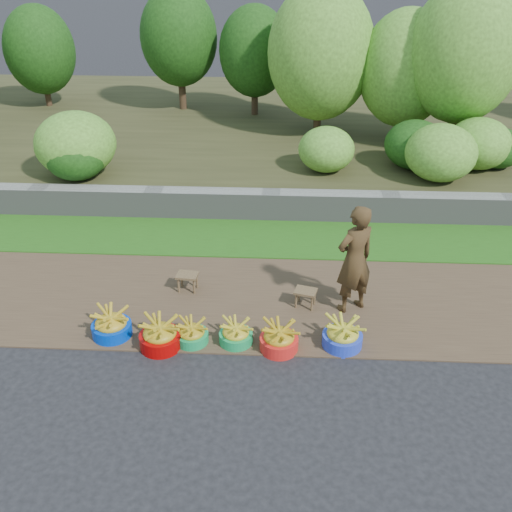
# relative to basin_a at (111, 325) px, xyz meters

# --- Properties ---
(ground_plane) EXTENTS (120.00, 120.00, 0.00)m
(ground_plane) POSITION_rel_basin_a_xyz_m (2.04, -0.33, -0.18)
(ground_plane) COLOR black
(ground_plane) RESTS_ON ground
(dirt_shoulder) EXTENTS (80.00, 2.50, 0.02)m
(dirt_shoulder) POSITION_rel_basin_a_xyz_m (2.04, 0.92, -0.17)
(dirt_shoulder) COLOR #4A3827
(dirt_shoulder) RESTS_ON ground
(grass_verge) EXTENTS (80.00, 1.50, 0.04)m
(grass_verge) POSITION_rel_basin_a_xyz_m (2.04, 2.92, -0.16)
(grass_verge) COLOR #255E16
(grass_verge) RESTS_ON ground
(retaining_wall) EXTENTS (80.00, 0.35, 0.55)m
(retaining_wall) POSITION_rel_basin_a_xyz_m (2.04, 3.77, 0.10)
(retaining_wall) COLOR gray
(retaining_wall) RESTS_ON ground
(earth_bank) EXTENTS (80.00, 10.00, 0.50)m
(earth_bank) POSITION_rel_basin_a_xyz_m (2.04, 8.67, 0.07)
(earth_bank) COLOR #38381C
(earth_bank) RESTS_ON ground
(vegetation) EXTENTS (27.68, 6.94, 3.57)m
(vegetation) POSITION_rel_basin_a_xyz_m (1.33, 7.49, 2.01)
(vegetation) COLOR #382718
(vegetation) RESTS_ON earth_bank
(basin_a) EXTENTS (0.54, 0.54, 0.40)m
(basin_a) POSITION_rel_basin_a_xyz_m (0.00, 0.00, 0.00)
(basin_a) COLOR #0035C0
(basin_a) RESTS_ON ground
(basin_b) EXTENTS (0.55, 0.55, 0.41)m
(basin_b) POSITION_rel_basin_a_xyz_m (0.70, -0.20, 0.01)
(basin_b) COLOR #A20403
(basin_b) RESTS_ON ground
(basin_c) EXTENTS (0.44, 0.44, 0.33)m
(basin_c) POSITION_rel_basin_a_xyz_m (1.10, -0.09, -0.03)
(basin_c) COLOR #16934E
(basin_c) RESTS_ON ground
(basin_d) EXTENTS (0.45, 0.45, 0.33)m
(basin_d) POSITION_rel_basin_a_xyz_m (1.69, -0.07, -0.03)
(basin_d) COLOR #17964D
(basin_d) RESTS_ON ground
(basin_e) EXTENTS (0.51, 0.51, 0.38)m
(basin_e) POSITION_rel_basin_a_xyz_m (2.26, -0.17, -0.01)
(basin_e) COLOR red
(basin_e) RESTS_ON ground
(basin_f) EXTENTS (0.53, 0.53, 0.39)m
(basin_f) POSITION_rel_basin_a_xyz_m (3.09, -0.07, -0.00)
(basin_f) COLOR blue
(basin_f) RESTS_ON ground
(stool_left) EXTENTS (0.34, 0.28, 0.28)m
(stool_left) POSITION_rel_basin_a_xyz_m (0.85, 1.16, 0.06)
(stool_left) COLOR brown
(stool_left) RESTS_ON dirt_shoulder
(stool_right) EXTENTS (0.36, 0.31, 0.27)m
(stool_right) POSITION_rel_basin_a_xyz_m (2.63, 0.82, 0.06)
(stool_right) COLOR brown
(stool_right) RESTS_ON dirt_shoulder
(vendor_woman) EXTENTS (0.71, 0.64, 1.62)m
(vendor_woman) POSITION_rel_basin_a_xyz_m (3.28, 0.80, 0.65)
(vendor_woman) COLOR black
(vendor_woman) RESTS_ON dirt_shoulder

